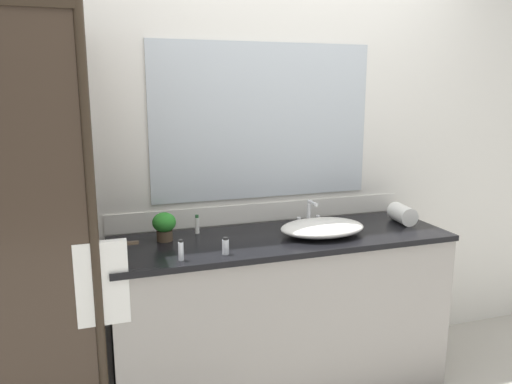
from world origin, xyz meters
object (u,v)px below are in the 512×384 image
Objects in this scene: sink_basin at (322,228)px; potted_plant at (164,225)px; faucet at (309,218)px; amenity_bottle_conditioner at (197,225)px; amenity_bottle_shampoo at (181,250)px; rolled_towel_near_edge at (402,214)px; amenity_bottle_lotion at (226,246)px.

sink_basin is 0.83m from potted_plant.
amenity_bottle_conditioner is (-0.63, 0.07, -0.00)m from faucet.
amenity_bottle_shampoo is 1.36m from rolled_towel_near_edge.
sink_basin is 0.68m from amenity_bottle_conditioner.
rolled_towel_near_edge is (0.55, 0.07, 0.01)m from sink_basin.
rolled_towel_near_edge is (1.12, 0.22, 0.01)m from amenity_bottle_lotion.
amenity_bottle_lotion is (-0.57, -0.14, -0.00)m from sink_basin.
sink_basin is 4.55× the size of amenity_bottle_conditioner.
potted_plant reaches higher than amenity_bottle_lotion.
faucet is (0.00, 0.17, 0.01)m from sink_basin.
rolled_towel_near_edge reaches higher than sink_basin.
amenity_bottle_lotion is 0.22m from amenity_bottle_shampoo.
amenity_bottle_shampoo is at bearing -170.08° from rolled_towel_near_edge.
amenity_bottle_conditioner is 1.19m from rolled_towel_near_edge.
rolled_towel_near_edge reaches higher than amenity_bottle_lotion.
faucet reaches higher than sink_basin.
potted_plant is at bearing -157.70° from amenity_bottle_conditioner.
sink_basin is at bearing -21.10° from amenity_bottle_conditioner.
amenity_bottle_conditioner is (-0.06, 0.38, 0.01)m from amenity_bottle_lotion.
amenity_bottle_conditioner reaches higher than sink_basin.
faucet reaches higher than amenity_bottle_lotion.
potted_plant is 0.81× the size of rolled_towel_near_edge.
faucet is 2.06× the size of amenity_bottle_lotion.
amenity_bottle_lotion is 0.81× the size of amenity_bottle_conditioner.
faucet is 0.65m from amenity_bottle_lotion.
potted_plant is at bearing 176.14° from rolled_towel_near_edge.
amenity_bottle_lotion is at bearing -166.17° from sink_basin.
potted_plant is 0.33m from amenity_bottle_shampoo.
amenity_bottle_lotion is at bearing -151.44° from faucet.
faucet is 1.73× the size of amenity_bottle_shampoo.
rolled_towel_near_edge reaches higher than amenity_bottle_conditioner.
faucet is 1.66× the size of amenity_bottle_conditioner.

